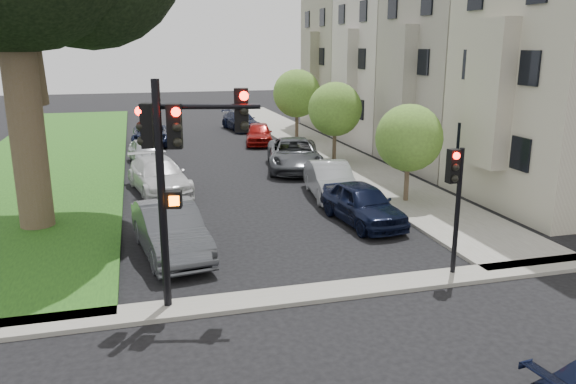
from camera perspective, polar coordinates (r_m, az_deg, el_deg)
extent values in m
plane|color=black|center=(13.09, 5.92, -13.94)|extent=(140.00, 140.00, 0.00)
cube|color=#1F4617|center=(35.55, -22.65, 3.48)|extent=(8.00, 44.00, 0.12)
cube|color=gray|center=(36.92, 2.38, 4.97)|extent=(3.50, 44.00, 0.12)
cube|color=gray|center=(14.75, 3.11, -10.19)|extent=(60.00, 1.00, 0.12)
cube|color=gray|center=(25.14, 27.12, 10.22)|extent=(7.00, 7.40, 10.00)
cube|color=gray|center=(22.78, 19.65, 9.40)|extent=(0.70, 2.20, 5.50)
cube|color=black|center=(22.90, 20.50, 11.87)|extent=(0.08, 3.60, 6.00)
cube|color=#B7B3A3|center=(31.12, 17.78, 11.66)|extent=(7.00, 7.40, 10.00)
cube|color=#B7B3A3|center=(29.25, 11.23, 10.94)|extent=(0.70, 2.20, 5.50)
cube|color=black|center=(29.34, 11.87, 12.87)|extent=(0.08, 3.60, 6.00)
cube|color=#9D9387|center=(37.65, 11.52, 12.45)|extent=(7.00, 7.40, 10.00)
cube|color=#9D9387|center=(36.12, 5.89, 11.79)|extent=(0.70, 2.20, 5.50)
cube|color=black|center=(36.20, 6.38, 13.36)|extent=(0.08, 3.60, 6.00)
cube|color=#7C7659|center=(44.49, 7.12, 12.92)|extent=(7.00, 7.40, 10.00)
cube|color=#7C7659|center=(43.20, 2.25, 12.30)|extent=(0.70, 2.20, 5.50)
cube|color=black|center=(43.26, 2.66, 13.63)|extent=(0.08, 3.60, 6.00)
cylinder|color=brown|center=(20.90, -25.20, 7.62)|extent=(1.15, 1.15, 8.39)
cylinder|color=brown|center=(23.28, 11.96, 1.19)|extent=(0.19, 0.19, 1.92)
sphere|color=#527C2E|center=(22.95, 12.18, 5.40)|extent=(2.69, 2.69, 2.69)
cylinder|color=brown|center=(31.05, 4.73, 4.94)|extent=(0.21, 0.21, 2.09)
sphere|color=#527C2E|center=(30.79, 4.80, 8.39)|extent=(2.92, 2.92, 2.92)
cylinder|color=brown|center=(38.07, 0.90, 6.91)|extent=(0.23, 0.23, 2.27)
sphere|color=#527C2E|center=(37.85, 0.91, 9.98)|extent=(3.18, 3.18, 3.18)
cylinder|color=black|center=(13.36, -12.68, -0.81)|extent=(0.23, 0.23, 5.54)
cylinder|color=black|center=(13.06, -8.02, 8.60)|extent=(2.31, 0.66, 0.13)
cube|color=black|center=(13.04, -11.46, 6.55)|extent=(0.37, 0.34, 1.01)
cube|color=black|center=(13.19, -4.75, 8.28)|extent=(0.37, 0.34, 1.01)
cube|color=black|center=(13.28, -14.08, 6.55)|extent=(0.34, 0.37, 1.01)
sphere|color=#FF0C05|center=(12.84, -11.48, 7.96)|extent=(0.21, 0.21, 0.21)
sphere|color=black|center=(12.93, -11.33, 4.96)|extent=(0.21, 0.21, 0.21)
cube|color=black|center=(13.37, -11.55, -0.73)|extent=(0.42, 0.34, 0.41)
cube|color=#FF5905|center=(13.22, -11.50, -0.89)|extent=(0.23, 0.03, 0.23)
cylinder|color=black|center=(15.94, 16.80, -2.13)|extent=(0.14, 0.14, 3.63)
cube|color=black|center=(15.50, 16.41, 2.54)|extent=(0.30, 0.27, 0.91)
sphere|color=#FF0C05|center=(15.32, 16.77, 3.55)|extent=(0.19, 0.19, 0.19)
imported|color=black|center=(20.38, 7.58, -1.18)|extent=(2.15, 4.47, 1.47)
imported|color=#999BA0|center=(23.77, 4.32, 1.20)|extent=(2.11, 4.66, 1.48)
imported|color=#3F4247|center=(29.12, 0.62, 3.85)|extent=(3.77, 6.16, 1.59)
imported|color=maroon|center=(36.77, -2.97, 5.95)|extent=(2.45, 4.40, 1.42)
imported|color=black|center=(43.17, -4.83, 7.19)|extent=(2.57, 5.02, 1.39)
imported|color=#3F4247|center=(17.53, -11.86, -3.82)|extent=(2.34, 4.98, 1.58)
imported|color=silver|center=(25.16, -12.98, 1.61)|extent=(2.94, 5.36, 1.47)
imported|color=#999BA0|center=(31.34, -14.17, 3.98)|extent=(2.15, 4.25, 1.39)
imported|color=black|center=(37.56, -13.82, 5.69)|extent=(2.49, 5.01, 1.36)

